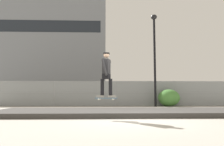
{
  "coord_description": "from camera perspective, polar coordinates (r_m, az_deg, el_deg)",
  "views": [
    {
      "loc": [
        -0.81,
        -7.46,
        0.91
      ],
      "look_at": [
        -0.44,
        3.3,
        1.93
      ],
      "focal_mm": 34.94,
      "sensor_mm": 36.0,
      "label": 1
    }
  ],
  "objects": [
    {
      "name": "gravel_berm",
      "position": [
        9.74,
        2.83,
        -10.2
      ],
      "size": [
        11.03,
        3.37,
        0.2
      ],
      "primitive_type": "cube",
      "color": "#3D3A38",
      "rests_on": "ground_plane"
    },
    {
      "name": "parked_car_far",
      "position": [
        22.53,
        26.72,
        -5.03
      ],
      "size": [
        4.54,
        2.24,
        1.66
      ],
      "color": "maroon",
      "rests_on": "ground_plane"
    },
    {
      "name": "library_building",
      "position": [
        52.29,
        -16.2,
        6.95
      ],
      "size": [
        25.93,
        10.74,
        23.83
      ],
      "color": "slate",
      "rests_on": "ground_plane"
    },
    {
      "name": "parked_car_near",
      "position": [
        19.64,
        -5.83,
        -5.61
      ],
      "size": [
        4.43,
        2.01,
        1.66
      ],
      "color": "silver",
      "rests_on": "ground_plane"
    },
    {
      "name": "skater",
      "position": [
        7.91,
        -1.49,
        0.27
      ],
      "size": [
        0.72,
        0.62,
        1.66
      ],
      "color": "gray",
      "rests_on": "skateboard"
    },
    {
      "name": "parked_car_mid",
      "position": [
        20.27,
        13.83,
        -5.47
      ],
      "size": [
        4.52,
        2.19,
        1.66
      ],
      "color": "#B7BABF",
      "rests_on": "ground_plane"
    },
    {
      "name": "ground_plane",
      "position": [
        7.56,
        4.26,
        -12.33
      ],
      "size": [
        120.0,
        120.0,
        0.0
      ],
      "primitive_type": "plane",
      "color": "#9E998E"
    },
    {
      "name": "skateboard",
      "position": [
        7.87,
        -1.51,
        -6.62
      ],
      "size": [
        0.82,
        0.41,
        0.07
      ],
      "color": "#2D608C"
    },
    {
      "name": "shrub_left",
      "position": [
        16.45,
        14.67,
        -6.3
      ],
      "size": [
        1.58,
        1.29,
        1.22
      ],
      "color": "#477F38",
      "rests_on": "ground_plane"
    },
    {
      "name": "street_lamp",
      "position": [
        16.18,
        11.07,
        6.33
      ],
      "size": [
        0.44,
        0.44,
        6.7
      ],
      "color": "black",
      "rests_on": "ground_plane"
    },
    {
      "name": "chain_fence",
      "position": [
        16.33,
        0.86,
        -5.34
      ],
      "size": [
        18.13,
        0.06,
        1.85
      ],
      "color": "gray",
      "rests_on": "ground_plane"
    }
  ]
}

